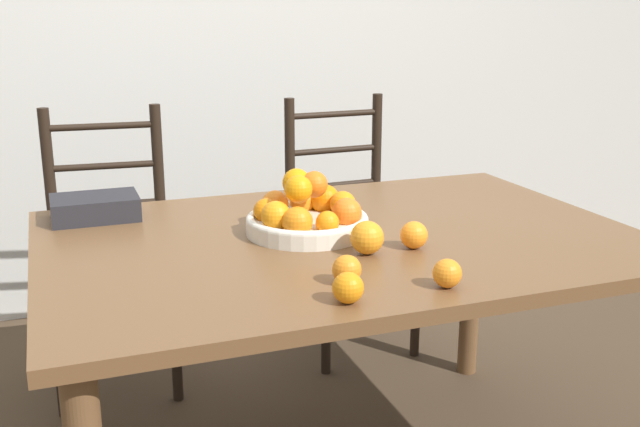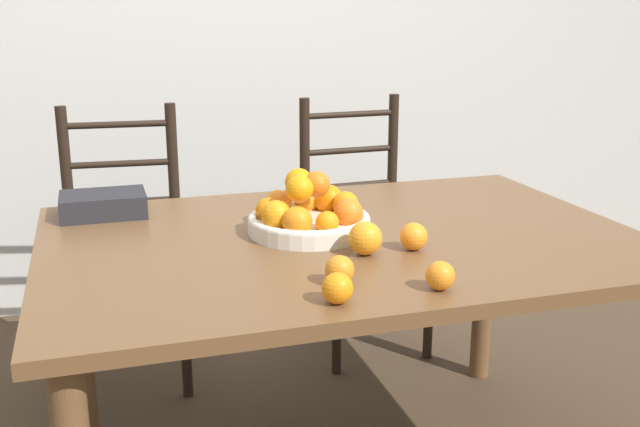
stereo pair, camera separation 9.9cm
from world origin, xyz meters
The scene contains 11 objects.
wall_back centered at (0.00, 1.59, 1.30)m, with size 8.00×0.06×2.60m.
dining_table centered at (0.00, 0.00, 0.65)m, with size 1.55×1.07×0.74m.
fruit_bowl centered at (-0.08, 0.05, 0.79)m, with size 0.33×0.33×0.17m.
orange_loose_0 centered at (0.07, -0.43, 0.77)m, with size 0.06×0.06×0.06m.
orange_loose_1 centered at (0.00, -0.17, 0.78)m, with size 0.08×0.08×0.08m.
orange_loose_2 centered at (-0.16, -0.44, 0.77)m, with size 0.07×0.07×0.07m.
orange_loose_3 centered at (0.13, -0.17, 0.78)m, with size 0.07×0.07×0.07m.
orange_loose_4 centered at (-0.12, -0.34, 0.77)m, with size 0.06×0.06×0.06m.
chair_left centered at (-0.53, 0.86, 0.48)m, with size 0.45×0.43×0.99m.
chair_right centered at (0.38, 0.86, 0.48)m, with size 0.44×0.42×0.99m.
book_stack centered at (-0.60, 0.39, 0.77)m, with size 0.24×0.17×0.07m.
Camera 2 is at (-0.62, -1.79, 1.32)m, focal length 42.00 mm.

